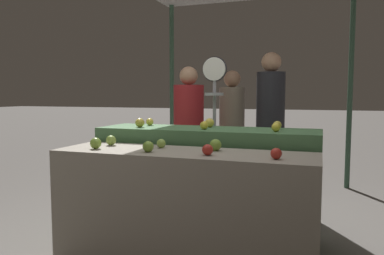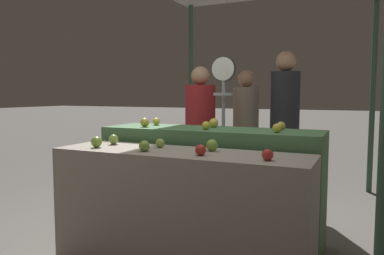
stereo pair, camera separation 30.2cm
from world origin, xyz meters
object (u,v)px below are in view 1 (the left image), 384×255
Objects in this scene: produce_scale at (214,102)px; person_customer_left at (270,115)px; person_vendor_at_scale at (189,126)px; person_customer_right at (232,124)px.

person_customer_left is (0.48, 0.81, -0.17)m from produce_scale.
person_customer_left reaches higher than produce_scale.
produce_scale is 0.94× the size of person_customer_left.
produce_scale is 1.04× the size of person_vendor_at_scale.
produce_scale is at bearing 112.86° from person_customer_right.
person_vendor_at_scale is at bearing 52.28° from person_customer_left.
person_customer_right is (-0.48, 0.02, -0.13)m from person_customer_left.
person_customer_left is 0.50m from person_customer_right.
person_vendor_at_scale is at bearing 141.81° from produce_scale.
person_vendor_at_scale reaches higher than person_customer_right.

